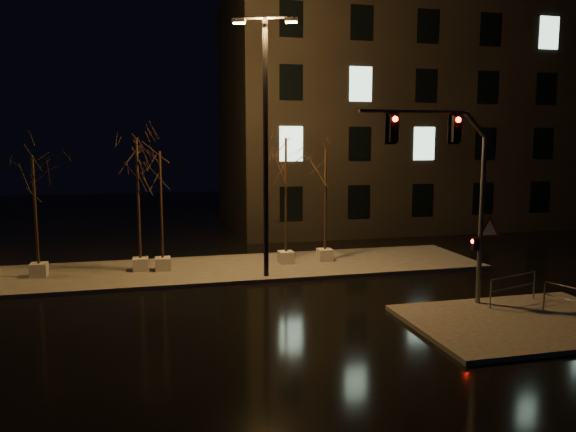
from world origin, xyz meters
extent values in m
plane|color=black|center=(0.00, 0.00, 0.00)|extent=(90.00, 90.00, 0.00)
cube|color=#3F3D38|center=(0.00, 6.00, 0.07)|extent=(22.00, 5.00, 0.15)
cube|color=#3F3D38|center=(7.50, -3.50, 0.07)|extent=(7.00, 5.00, 0.15)
cube|color=black|center=(14.00, 18.00, 7.50)|extent=(25.00, 12.00, 15.00)
cube|color=#A6A59B|center=(-8.13, 6.20, 0.43)|extent=(0.65, 0.65, 0.55)
cylinder|color=black|center=(-8.13, 6.20, 2.89)|extent=(0.11, 0.11, 4.39)
cube|color=#A6A59B|center=(-4.10, 6.30, 0.43)|extent=(0.65, 0.65, 0.55)
cylinder|color=black|center=(-4.10, 6.30, 3.24)|extent=(0.11, 0.11, 5.07)
cube|color=#A6A59B|center=(-3.17, 6.12, 0.43)|extent=(0.65, 0.65, 0.55)
cylinder|color=black|center=(-3.17, 6.12, 2.97)|extent=(0.11, 0.11, 4.54)
cube|color=#A6A59B|center=(2.29, 6.20, 0.43)|extent=(0.65, 0.65, 0.55)
cylinder|color=black|center=(2.29, 6.20, 3.25)|extent=(0.11, 0.11, 5.10)
cube|color=#A6A59B|center=(4.17, 6.27, 0.43)|extent=(0.65, 0.65, 0.55)
cylinder|color=black|center=(4.17, 6.27, 2.98)|extent=(0.11, 0.11, 4.57)
cylinder|color=#575B5F|center=(7.19, -1.50, 2.97)|extent=(0.17, 0.17, 5.63)
cylinder|color=#575B5F|center=(4.53, -1.65, 6.57)|extent=(3.76, 0.34, 0.13)
cube|color=black|center=(6.06, -1.56, 6.06)|extent=(0.29, 0.22, 0.85)
cube|color=black|center=(3.81, -1.68, 6.06)|extent=(0.29, 0.22, 0.85)
cube|color=black|center=(6.98, -1.51, 2.22)|extent=(0.22, 0.18, 0.42)
cone|color=red|center=(7.47, -1.53, 2.69)|extent=(0.98, 0.08, 0.98)
sphere|color=#FF0C07|center=(7.19, -1.50, 6.34)|extent=(0.17, 0.17, 0.17)
cylinder|color=black|center=(0.94, 4.07, 5.28)|extent=(0.21, 0.21, 10.26)
cylinder|color=black|center=(0.94, 4.07, 10.41)|extent=(2.16, 0.85, 0.10)
cube|color=orange|center=(-0.03, 4.41, 10.26)|extent=(0.58, 0.44, 0.21)
cube|color=orange|center=(1.90, 3.73, 10.26)|extent=(0.58, 0.44, 0.21)
cylinder|color=#575B5F|center=(7.22, -2.18, 0.61)|extent=(0.05, 0.05, 0.92)
cylinder|color=#575B5F|center=(9.38, -1.53, 0.61)|extent=(0.05, 0.05, 0.92)
cylinder|color=#575B5F|center=(8.30, -1.85, 1.12)|extent=(2.17, 0.69, 0.04)
cylinder|color=#575B5F|center=(8.30, -1.85, 0.71)|extent=(2.17, 0.69, 0.04)
cylinder|color=#575B5F|center=(8.79, -2.80, 0.61)|extent=(0.05, 0.05, 0.92)
cylinder|color=#575B5F|center=(9.12, -3.76, 1.12)|extent=(0.69, 1.94, 0.04)
cylinder|color=#575B5F|center=(9.12, -3.76, 0.71)|extent=(0.69, 1.94, 0.04)
camera|label=1|loc=(-3.63, -18.06, 5.68)|focal=35.00mm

